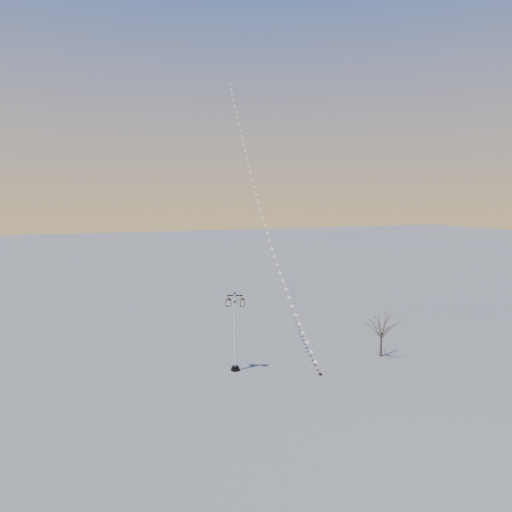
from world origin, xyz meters
TOP-DOWN VIEW (x-y plane):
  - ground at (0.00, 0.00)m, footprint 300.00×300.00m
  - street_lamp at (-3.04, 2.90)m, footprint 1.39×0.86m
  - bare_tree at (8.62, 1.55)m, footprint 2.06×2.06m
  - kite_train at (4.72, 17.26)m, footprint 5.62×35.46m

SIDE VIEW (x-z plane):
  - ground at x=0.00m, z-range 0.00..0.00m
  - bare_tree at x=8.62m, z-range 0.66..4.08m
  - street_lamp at x=-3.04m, z-range 0.31..6.05m
  - kite_train at x=4.72m, z-range -0.10..28.35m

